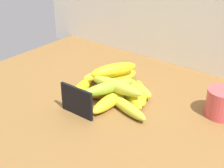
{
  "coord_description": "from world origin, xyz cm",
  "views": [
    {
      "loc": [
        50.02,
        -65.29,
        52.77
      ],
      "look_at": [
        -3.85,
        3.44,
        8.0
      ],
      "focal_mm": 53.14,
      "sensor_mm": 36.0,
      "label": 1
    }
  ],
  "objects": [
    {
      "name": "counter_top",
      "position": [
        0.0,
        0.0,
        1.5
      ],
      "size": [
        110.0,
        76.0,
        3.0
      ],
      "primitive_type": "cube",
      "color": "brown",
      "rests_on": "ground"
    },
    {
      "name": "banana_3",
      "position": [
        1.42,
        5.97,
        4.96
      ],
      "size": [
        15.39,
        12.79,
        3.92
      ],
      "primitive_type": "ellipsoid",
      "rotation": [
        0.0,
        0.0,
        5.65
      ],
      "color": "yellow",
      "rests_on": "counter_top"
    },
    {
      "name": "banana_11",
      "position": [
        -2.79,
        0.18,
        8.59
      ],
      "size": [
        9.56,
        18.37,
        3.37
      ],
      "primitive_type": "ellipsoid",
      "rotation": [
        0.0,
        0.0,
        4.36
      ],
      "color": "#86AD29",
      "rests_on": "banana_5"
    },
    {
      "name": "banana_8",
      "position": [
        2.39,
        9.36,
        4.68
      ],
      "size": [
        12.35,
        13.98,
        3.36
      ],
      "primitive_type": "ellipsoid",
      "rotation": [
        0.0,
        0.0,
        2.26
      ],
      "color": "yellow",
      "rests_on": "counter_top"
    },
    {
      "name": "banana_0",
      "position": [
        -12.61,
        -1.16,
        4.91
      ],
      "size": [
        8.98,
        15.91,
        3.83
      ],
      "primitive_type": "ellipsoid",
      "rotation": [
        0.0,
        0.0,
        5.07
      ],
      "color": "yellow",
      "rests_on": "counter_top"
    },
    {
      "name": "chalkboard_sign",
      "position": [
        -6.05,
        -9.37,
        6.86
      ],
      "size": [
        11.0,
        1.8,
        8.4
      ],
      "color": "black",
      "rests_on": "counter_top"
    },
    {
      "name": "banana_5",
      "position": [
        -1.36,
        -0.4,
        4.95
      ],
      "size": [
        4.26,
        17.18,
        3.91
      ],
      "primitive_type": "ellipsoid",
      "rotation": [
        0.0,
        0.0,
        4.73
      ],
      "color": "yellow",
      "rests_on": "counter_top"
    },
    {
      "name": "banana_4",
      "position": [
        -12.24,
        12.57,
        5.11
      ],
      "size": [
        13.11,
        17.24,
        4.21
      ],
      "primitive_type": "ellipsoid",
      "rotation": [
        0.0,
        0.0,
        4.14
      ],
      "color": "yellow",
      "rests_on": "counter_top"
    },
    {
      "name": "coffee_mug",
      "position": [
        25.83,
        14.84,
        6.91
      ],
      "size": [
        10.36,
        8.86,
        7.82
      ],
      "color": "#CF4A4B",
      "rests_on": "counter_top"
    },
    {
      "name": "banana_6",
      "position": [
        -9.07,
        16.24,
        4.89
      ],
      "size": [
        12.87,
        16.11,
        3.79
      ],
      "primitive_type": "ellipsoid",
      "rotation": [
        0.0,
        0.0,
        5.32
      ],
      "color": "yellow",
      "rests_on": "counter_top"
    },
    {
      "name": "banana_9",
      "position": [
        -1.14,
        10.13,
        5.14
      ],
      "size": [
        16.68,
        7.66,
        4.28
      ],
      "primitive_type": "ellipsoid",
      "rotation": [
        0.0,
        0.0,
        6.07
      ],
      "color": "gold",
      "rests_on": "counter_top"
    },
    {
      "name": "banana_10",
      "position": [
        -7.68,
        9.19,
        9.38
      ],
      "size": [
        10.44,
        15.88,
        4.09
      ],
      "primitive_type": "ellipsoid",
      "rotation": [
        0.0,
        0.0,
        1.13
      ],
      "color": "yellow",
      "rests_on": "banana_7"
    },
    {
      "name": "banana_12",
      "position": [
        -1.48,
        2.44,
        8.48
      ],
      "size": [
        17.43,
        4.16,
        3.77
      ],
      "primitive_type": "ellipsoid",
      "rotation": [
        0.0,
        0.0,
        3.16
      ],
      "color": "gold",
      "rests_on": "banana_1"
    },
    {
      "name": "banana_1",
      "position": [
        -2.69,
        3.8,
        4.8
      ],
      "size": [
        18.9,
        14.92,
        3.59
      ],
      "primitive_type": "ellipsoid",
      "rotation": [
        0.0,
        0.0,
        3.76
      ],
      "color": "#B3881F",
      "rests_on": "counter_top"
    },
    {
      "name": "banana_2",
      "position": [
        3.99,
        -0.48,
        4.66
      ],
      "size": [
        16.62,
        7.92,
        3.32
      ],
      "primitive_type": "ellipsoid",
      "rotation": [
        0.0,
        0.0,
        5.99
      ],
      "color": "gold",
      "rests_on": "counter_top"
    },
    {
      "name": "banana_7",
      "position": [
        -7.64,
        10.66,
        5.17
      ],
      "size": [
        6.71,
        18.16,
        4.33
      ],
      "primitive_type": "ellipsoid",
      "rotation": [
        0.0,
        0.0,
        1.43
      ],
      "color": "yellow",
      "rests_on": "counter_top"
    }
  ]
}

